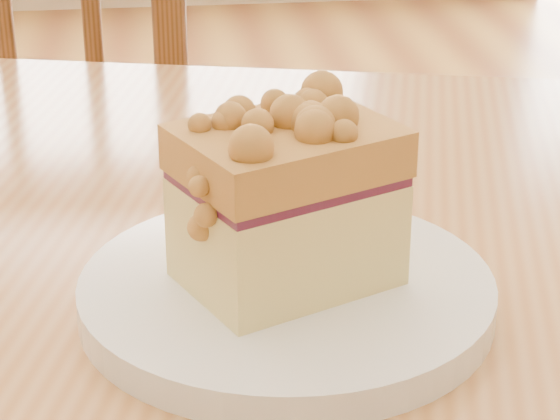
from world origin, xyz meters
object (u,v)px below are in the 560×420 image
at_px(plate, 286,295).
at_px(cafe_chair_main, 47,205).
at_px(cafe_table_main, 61,381).
at_px(cake_slice, 284,196).

bearing_deg(plate, cafe_chair_main, 105.43).
xyz_separation_m(cafe_table_main, cake_slice, (0.14, -0.07, 0.16)).
distance_m(cafe_table_main, cake_slice, 0.22).
xyz_separation_m(cafe_table_main, plate, (0.14, -0.07, 0.09)).
relative_size(cafe_chair_main, cake_slice, 6.82).
distance_m(plate, cake_slice, 0.06).
height_order(plate, cake_slice, cake_slice).
distance_m(cafe_table_main, cafe_chair_main, 0.72).
relative_size(plate, cake_slice, 1.73).
height_order(cafe_chair_main, plate, cafe_chair_main).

